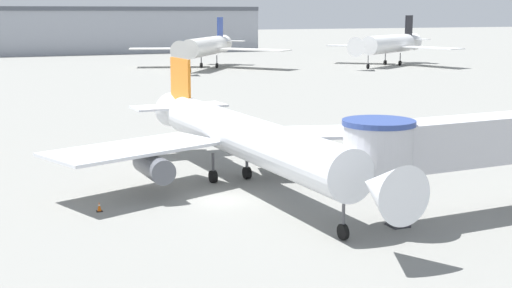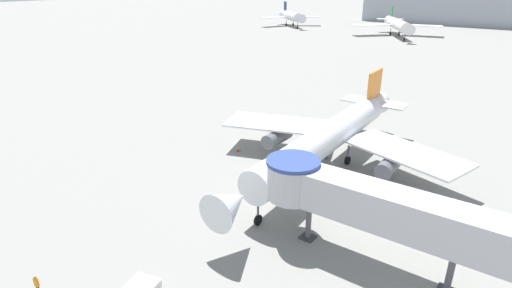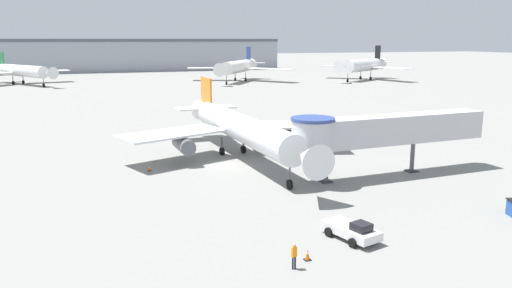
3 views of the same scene
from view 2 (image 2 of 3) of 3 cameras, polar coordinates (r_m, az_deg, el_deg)
ground_plane at (r=42.72m, az=5.47°, el=-3.78°), size 800.00×800.00×0.00m
main_airplane at (r=42.20m, az=10.36°, el=0.90°), size 27.66×33.54×8.36m
jet_bridge at (r=28.29m, az=18.29°, el=-8.83°), size 21.64×4.16×6.34m
traffic_cone_port_wing at (r=47.22m, az=-2.49°, el=-0.65°), size 0.38×0.38×0.63m
traffic_cone_starboard_wing at (r=40.08m, az=23.50°, el=-7.06°), size 0.41×0.41×0.68m
ground_crew_marshaller at (r=30.19m, az=-28.85°, el=-17.13°), size 0.33×0.22×1.61m
background_jet_green_tail at (r=155.85m, az=19.54°, el=15.84°), size 29.15×31.16×9.51m
background_jet_navy_tail at (r=180.85m, az=5.03°, el=17.75°), size 22.95×22.91×9.76m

